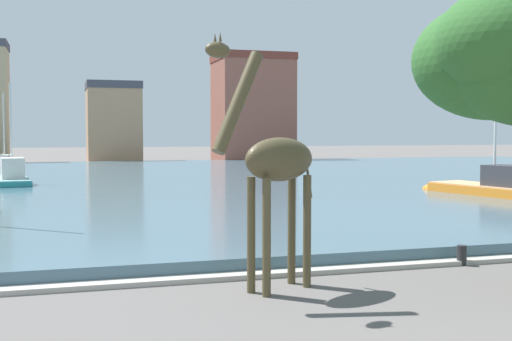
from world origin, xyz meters
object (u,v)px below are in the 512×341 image
Objects in this scene: sailboat_orange at (494,190)px; sailboat_teal at (12,180)px; mooring_bollard at (462,255)px; giraffe_statue at (274,164)px; sailboat_grey at (5,165)px.

sailboat_orange reaches higher than sailboat_teal.
sailboat_teal is at bearing 115.64° from mooring_bollard.
mooring_bollard is at bearing 12.55° from giraffe_statue.
sailboat_orange is (15.20, 13.09, -2.04)m from giraffe_statue.
sailboat_teal is 12.46× the size of mooring_bollard.
sailboat_orange is 15.46m from mooring_bollard.
sailboat_orange is at bearing 40.75° from giraffe_statue.
sailboat_grey is at bearing 124.09° from sailboat_orange.
mooring_bollard is (-9.86, -11.91, -0.37)m from sailboat_orange.
sailboat_grey reaches higher than sailboat_teal.
sailboat_orange reaches higher than mooring_bollard.
mooring_bollard is at bearing -129.62° from sailboat_orange.
giraffe_statue is 10.41× the size of mooring_bollard.
giraffe_statue is 20.16m from sailboat_orange.
sailboat_orange is 26.05m from sailboat_teal.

